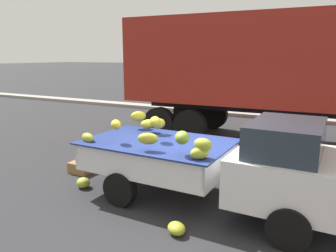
% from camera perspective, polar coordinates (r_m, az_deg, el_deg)
% --- Properties ---
extents(ground, '(220.00, 220.00, 0.00)m').
position_cam_1_polar(ground, '(6.55, 4.16, -12.55)').
color(ground, '#28282B').
extents(curb_strip, '(80.00, 0.80, 0.16)m').
position_cam_1_polar(curb_strip, '(15.30, 18.30, 1.51)').
color(curb_strip, gray).
rests_on(curb_strip, ground).
extents(pickup_truck, '(5.05, 2.01, 1.70)m').
position_cam_1_polar(pickup_truck, '(5.83, 15.56, -6.79)').
color(pickup_truck, white).
rests_on(pickup_truck, ground).
extents(semi_trailer, '(12.08, 2.98, 3.95)m').
position_cam_1_polar(semi_trailer, '(10.64, 24.80, 10.00)').
color(semi_trailer, maroon).
rests_on(semi_trailer, ground).
extents(fallen_banana_bunch_near_tailgate, '(0.38, 0.36, 0.22)m').
position_cam_1_polar(fallen_banana_bunch_near_tailgate, '(7.24, -14.53, -9.53)').
color(fallen_banana_bunch_near_tailgate, '#9FAD32').
rests_on(fallen_banana_bunch_near_tailgate, ground).
extents(fallen_banana_bunch_by_wheel, '(0.44, 0.43, 0.18)m').
position_cam_1_polar(fallen_banana_bunch_by_wheel, '(5.36, 1.49, -17.39)').
color(fallen_banana_bunch_by_wheel, '#A1A52A').
rests_on(fallen_banana_bunch_by_wheel, ground).
extents(produce_crate, '(0.52, 0.36, 0.26)m').
position_cam_1_polar(produce_crate, '(8.11, -14.96, -7.02)').
color(produce_crate, olive).
rests_on(produce_crate, ground).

